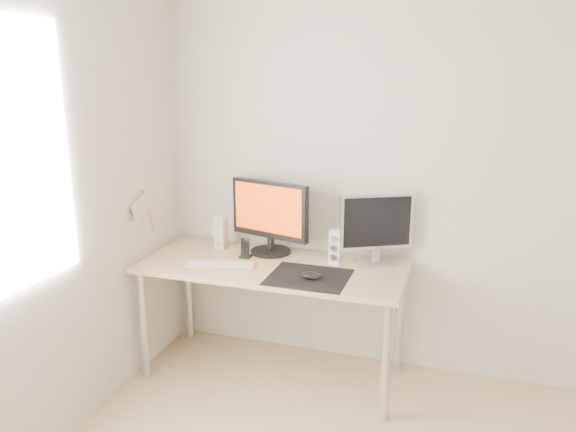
# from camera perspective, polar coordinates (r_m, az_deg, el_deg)

# --- Properties ---
(wall_back) EXTENTS (3.50, 0.00, 3.50)m
(wall_back) POSITION_cam_1_polar(r_m,az_deg,el_deg) (3.45, 15.26, 3.81)
(wall_back) COLOR silver
(wall_back) RESTS_ON ground
(mousepad) EXTENTS (0.45, 0.40, 0.00)m
(mousepad) POSITION_cam_1_polar(r_m,az_deg,el_deg) (3.19, 2.11, -6.22)
(mousepad) COLOR black
(mousepad) RESTS_ON desk
(mouse) EXTENTS (0.11, 0.07, 0.04)m
(mouse) POSITION_cam_1_polar(r_m,az_deg,el_deg) (3.15, 2.31, -6.07)
(mouse) COLOR black
(mouse) RESTS_ON mousepad
(desk) EXTENTS (1.60, 0.70, 0.73)m
(desk) POSITION_cam_1_polar(r_m,az_deg,el_deg) (3.43, -1.56, -6.11)
(desk) COLOR #D1B587
(desk) RESTS_ON ground
(main_monitor) EXTENTS (0.54, 0.32, 0.47)m
(main_monitor) POSITION_cam_1_polar(r_m,az_deg,el_deg) (3.53, -1.87, 0.14)
(main_monitor) COLOR black
(main_monitor) RESTS_ON desk
(second_monitor) EXTENTS (0.42, 0.24, 0.43)m
(second_monitor) POSITION_cam_1_polar(r_m,az_deg,el_deg) (3.38, 8.95, -0.92)
(second_monitor) COLOR #B5B6B8
(second_monitor) RESTS_ON desk
(speaker_left) EXTENTS (0.07, 0.08, 0.21)m
(speaker_left) POSITION_cam_1_polar(r_m,az_deg,el_deg) (3.69, -6.84, -1.71)
(speaker_left) COLOR silver
(speaker_left) RESTS_ON desk
(speaker_right) EXTENTS (0.07, 0.08, 0.21)m
(speaker_right) POSITION_cam_1_polar(r_m,az_deg,el_deg) (3.40, 4.85, -3.09)
(speaker_right) COLOR white
(speaker_right) RESTS_ON desk
(keyboard) EXTENTS (0.44, 0.20, 0.02)m
(keyboard) POSITION_cam_1_polar(r_m,az_deg,el_deg) (3.39, -6.80, -4.95)
(keyboard) COLOR silver
(keyboard) RESTS_ON desk
(phone_dock) EXTENTS (0.07, 0.06, 0.12)m
(phone_dock) POSITION_cam_1_polar(r_m,az_deg,el_deg) (3.51, -4.36, -3.65)
(phone_dock) COLOR black
(phone_dock) RESTS_ON desk
(pennant) EXTENTS (0.01, 0.23, 0.29)m
(pennant) POSITION_cam_1_polar(r_m,az_deg,el_deg) (3.53, -14.57, 0.73)
(pennant) COLOR #A57F54
(pennant) RESTS_ON wall_left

